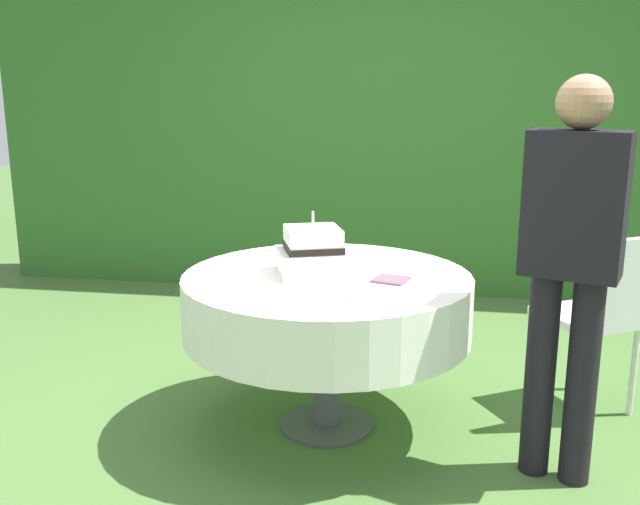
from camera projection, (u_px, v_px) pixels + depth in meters
ground_plane at (327, 425)px, 3.29m from camera, size 20.00×20.00×0.00m
foliage_hedge at (377, 96)px, 5.32m from camera, size 5.94×0.45×2.99m
cake_table at (327, 304)px, 3.16m from camera, size 1.30×1.30×0.74m
wedding_cake at (314, 253)px, 3.12m from camera, size 0.39×0.39×0.28m
serving_plate_near at (248, 280)px, 3.02m from camera, size 0.13×0.13×0.01m
serving_plate_far at (366, 253)px, 3.52m from camera, size 0.12×0.12×0.01m
serving_plate_left at (361, 300)px, 2.73m from camera, size 0.12×0.12×0.01m
napkin_stack at (391, 280)px, 3.02m from camera, size 0.17×0.17×0.01m
garden_chair at (601, 308)px, 3.30m from camera, size 0.55×0.55×0.89m
standing_person at (571, 255)px, 2.66m from camera, size 0.41×0.31×1.60m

